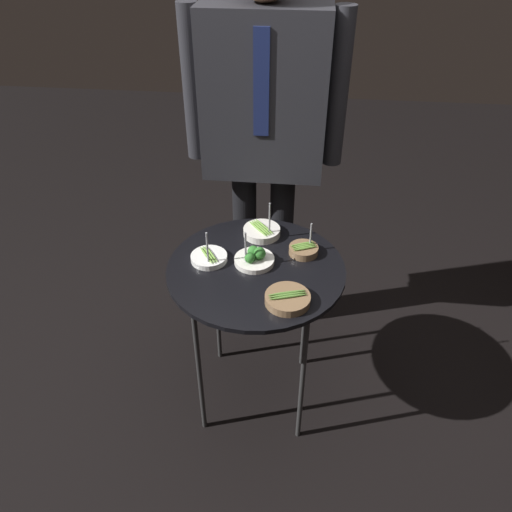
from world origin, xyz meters
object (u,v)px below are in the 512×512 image
Objects in this scene: bowl_asparagus_front_left at (304,250)px; waiter_figure at (264,115)px; bowl_asparagus_back_right at (288,299)px; bowl_asparagus_front_center at (209,257)px; bowl_broccoli_mid_left at (254,258)px; bowl_asparagus_far_rim at (261,231)px; serving_cart at (256,278)px.

bowl_asparagus_front_left is 0.07× the size of waiter_figure.
bowl_asparagus_front_left is at bearing -63.74° from waiter_figure.
waiter_figure is (-0.15, 0.68, 0.38)m from bowl_asparagus_back_right.
bowl_asparagus_front_center is 0.36m from bowl_asparagus_front_left.
bowl_asparagus_front_center is at bearing -178.83° from bowl_broccoli_mid_left.
bowl_asparagus_far_rim is (-0.13, 0.40, 0.00)m from bowl_asparagus_back_right.
bowl_asparagus_front_left is at bearing 31.15° from serving_cart.
waiter_figure is (-0.02, 0.50, 0.45)m from serving_cart.
serving_cart is 0.21m from bowl_asparagus_front_left.
bowl_broccoli_mid_left is at bearing -156.24° from bowl_asparagus_front_left.
waiter_figure is at bearing 92.48° from serving_cart.
bowl_asparagus_back_right is (-0.04, -0.29, -0.00)m from bowl_asparagus_front_left.
bowl_asparagus_back_right is 0.42m from bowl_asparagus_far_rim.
bowl_asparagus_far_rim reaches higher than bowl_asparagus_front_center.
bowl_broccoli_mid_left is at bearing 109.03° from serving_cart.
bowl_asparagus_back_right is 0.09× the size of waiter_figure.
waiter_figure is (-0.02, 0.29, 0.38)m from bowl_asparagus_far_rim.
bowl_asparagus_front_left reaches higher than serving_cart.
bowl_asparagus_far_rim is (-0.00, 0.21, 0.07)m from serving_cart.
bowl_asparagus_front_left is 0.29m from bowl_asparagus_back_right.
bowl_asparagus_far_rim is 0.09× the size of waiter_figure.
bowl_asparagus_front_center is at bearing 173.35° from serving_cart.
bowl_asparagus_back_right is at bearing -56.81° from bowl_broccoli_mid_left.
bowl_asparagus_back_right is 0.96× the size of bowl_asparagus_far_rim.
bowl_asparagus_front_left is 0.21m from bowl_asparagus_far_rim.
bowl_asparagus_front_center reaches higher than serving_cart.
bowl_asparagus_back_right is at bearing -71.81° from bowl_asparagus_far_rim.
bowl_asparagus_front_center is 0.37m from bowl_asparagus_back_right.
bowl_broccoli_mid_left is 0.19m from bowl_asparagus_far_rim.
bowl_asparagus_front_center is 0.93× the size of bowl_asparagus_far_rim.
bowl_broccoli_mid_left is (-0.01, 0.02, 0.08)m from serving_cart.
bowl_asparagus_far_rim is at bearing 90.69° from serving_cart.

